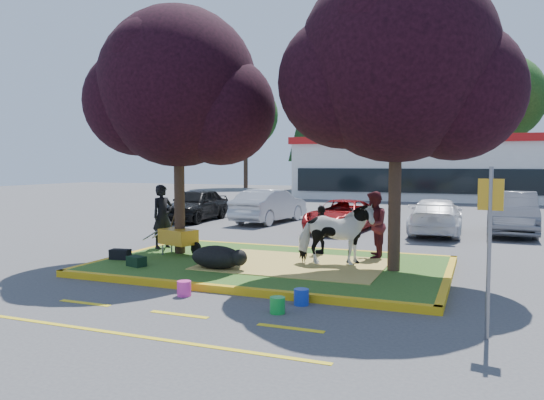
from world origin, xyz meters
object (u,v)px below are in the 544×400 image
at_px(calf, 217,257).
at_px(sign_post, 490,233).
at_px(bucket_green, 277,305).
at_px(bucket_pink, 184,288).
at_px(car_black, 196,205).
at_px(car_silver, 270,206).
at_px(wheelbarrow, 179,237).
at_px(cow, 335,234).
at_px(handler, 163,216).
at_px(bucket_blue, 301,297).

xyz_separation_m(calf, sign_post, (5.72, -2.47, 1.14)).
relative_size(calf, bucket_green, 4.37).
relative_size(bucket_green, bucket_pink, 0.96).
relative_size(bucket_pink, car_black, 0.07).
bearing_deg(car_silver, wheelbarrow, 103.97).
bearing_deg(sign_post, wheelbarrow, 164.87).
relative_size(sign_post, car_silver, 0.58).
relative_size(wheelbarrow, sign_post, 0.70).
bearing_deg(bucket_green, calf, 135.54).
xyz_separation_m(wheelbarrow, car_black, (-4.38, 8.54, 0.11)).
xyz_separation_m(calf, bucket_pink, (0.30, -1.92, -0.27)).
relative_size(wheelbarrow, car_black, 0.41).
bearing_deg(car_silver, cow, 127.69).
bearing_deg(handler, bucket_blue, -102.92).
bearing_deg(bucket_pink, bucket_green, -11.75).
bearing_deg(car_black, bucket_pink, -63.96).
xyz_separation_m(bucket_pink, car_black, (-6.51, 11.80, 0.58)).
relative_size(handler, wheelbarrow, 1.02).
height_order(cow, handler, handler).
distance_m(handler, wheelbarrow, 1.32).
bearing_deg(handler, calf, -104.64).
xyz_separation_m(cow, bucket_pink, (-2.12, -3.33, -0.75)).
height_order(bucket_blue, car_black, car_black).
bearing_deg(bucket_pink, sign_post, -5.80).
bearing_deg(bucket_green, bucket_blue, 72.41).
xyz_separation_m(bucket_pink, bucket_blue, (2.31, 0.22, -0.00)).
height_order(cow, car_black, cow).
xyz_separation_m(cow, car_silver, (-5.32, 9.05, -0.17)).
height_order(bucket_green, car_silver, car_silver).
height_order(calf, bucket_pink, calf).
height_order(bucket_green, bucket_pink, bucket_pink).
bearing_deg(car_silver, bucket_blue, 121.65).
bearing_deg(car_black, handler, -69.26).
bearing_deg(bucket_pink, cow, 57.55).
height_order(handler, bucket_pink, handler).
height_order(sign_post, bucket_green, sign_post).
relative_size(handler, bucket_blue, 6.17).
height_order(wheelbarrow, bucket_blue, wheelbarrow).
bearing_deg(bucket_blue, car_black, 127.32).
xyz_separation_m(sign_post, bucket_pink, (-5.42, 0.55, -1.41)).
xyz_separation_m(bucket_blue, car_silver, (-5.52, 12.16, 0.57)).
bearing_deg(sign_post, bucket_green, -170.30).
bearing_deg(car_silver, calf, 112.76).
distance_m(sign_post, car_silver, 15.57).
bearing_deg(cow, car_silver, 14.91).
xyz_separation_m(wheelbarrow, bucket_green, (4.23, -3.70, -0.47)).
distance_m(wheelbarrow, bucket_blue, 5.40).
bearing_deg(calf, sign_post, -38.11).
relative_size(bucket_pink, car_silver, 0.07).
relative_size(cow, wheelbarrow, 1.00).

